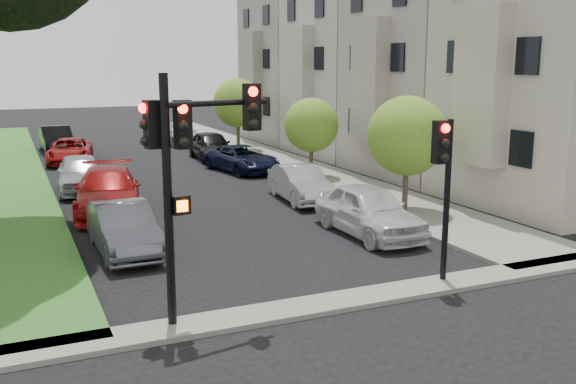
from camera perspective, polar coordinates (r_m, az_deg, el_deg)
name	(u,v)px	position (r m, az deg, el deg)	size (l,w,h in m)	color
ground	(391,338)	(13.04, 9.14, -12.72)	(140.00, 140.00, 0.00)	black
sidewalk_right	(262,155)	(36.82, -2.35, 3.28)	(3.50, 44.00, 0.12)	slate
sidewalk_cross	(342,301)	(14.60, 4.83, -9.66)	(60.00, 1.00, 0.12)	slate
house_a	(568,16)	(26.19, 23.60, 14.11)	(7.70, 7.55, 15.97)	tan
house_b	(440,27)	(31.80, 13.39, 14.11)	(7.70, 7.55, 15.97)	#B2A292
house_c	(360,33)	(38.06, 6.38, 13.87)	(7.70, 7.55, 15.97)	#A19585
house_d	(304,37)	(44.70, 1.42, 13.57)	(7.70, 7.55, 15.97)	gray
small_tree_a	(407,136)	(22.77, 10.55, 4.92)	(2.79, 2.79, 4.19)	#433323
small_tree_b	(311,125)	(29.38, 2.10, 5.96)	(2.49, 2.49, 3.73)	#433323
small_tree_c	(238,103)	(38.61, -4.49, 7.90)	(2.92, 2.92, 4.38)	#433323
traffic_signal_main	(186,155)	(12.69, -9.03, 3.25)	(2.51, 0.68, 5.12)	black
traffic_signal_secondary	(444,171)	(15.51, 13.67, 1.82)	(0.50, 0.41, 4.01)	black
car_parked_0	(369,210)	(20.08, 7.20, -1.63)	(1.86, 4.62, 1.57)	silver
car_parked_1	(301,184)	(24.81, 1.12, 0.75)	(1.46, 4.18, 1.38)	#999BA0
car_parked_2	(242,159)	(31.61, -4.08, 2.97)	(2.14, 4.64, 1.29)	black
car_parked_3	(211,146)	(35.73, -6.83, 4.12)	(1.85, 4.59, 1.56)	black
car_parked_4	(181,134)	(42.47, -9.48, 5.07)	(1.89, 4.64, 1.35)	#999BA0
car_parked_5	(124,229)	(18.68, -14.41, -3.17)	(1.49, 4.29, 1.41)	#3F4247
car_parked_6	(108,192)	(23.61, -15.71, 0.03)	(2.24, 5.50, 1.60)	maroon
car_parked_7	(81,173)	(27.95, -17.96, 1.58)	(1.83, 4.55, 1.55)	#999BA0
car_parked_8	(70,151)	(36.15, -18.81, 3.48)	(2.18, 4.73, 1.31)	maroon
car_parked_9	(56,139)	(40.76, -19.90, 4.42)	(1.64, 4.71, 1.55)	black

